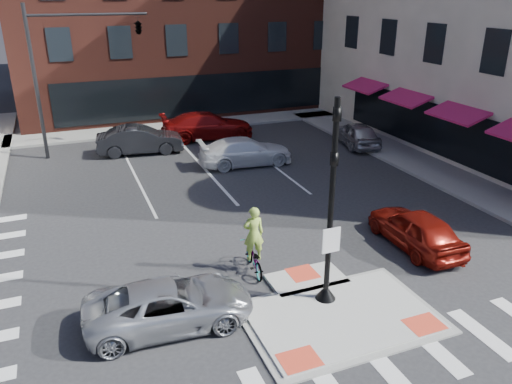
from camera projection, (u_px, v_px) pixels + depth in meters
name	position (u px, v px, depth m)	size (l,w,h in m)	color
ground	(332.00, 309.00, 14.47)	(120.00, 120.00, 0.00)	#28282B
refuge_island	(337.00, 312.00, 14.23)	(5.40, 4.65, 0.13)	gray
sidewalk_e	(415.00, 161.00, 26.75)	(3.00, 24.00, 0.15)	gray
sidewalk_n	(210.00, 123.00, 34.39)	(26.00, 3.00, 0.15)	gray
building_n	(171.00, 0.00, 40.07)	(24.40, 18.40, 15.50)	#53221A
building_far_left	(71.00, 24.00, 55.93)	(10.00, 12.00, 10.00)	slate
building_far_right	(180.00, 12.00, 61.74)	(12.00, 12.00, 12.00)	brown
signal_pole	(330.00, 230.00, 13.92)	(0.60, 0.60, 5.98)	black
mast_arm_signal	(111.00, 38.00, 26.42)	(6.10, 2.24, 8.00)	black
silver_suv	(169.00, 304.00, 13.59)	(2.12, 4.59, 1.28)	#B6B9BE
red_sedan	(416.00, 229.00, 17.73)	(1.67, 4.15, 1.41)	maroon
white_pickup	(245.00, 151.00, 26.14)	(2.01, 4.94, 1.43)	white
bg_car_dark	(140.00, 140.00, 27.92)	(1.65, 4.72, 1.56)	#232428
bg_car_silver	(356.00, 134.00, 29.33)	(1.68, 4.18, 1.42)	#B4B6BB
bg_car_red	(207.00, 126.00, 30.69)	(2.29, 5.63, 1.63)	maroon
cyclist	(254.00, 250.00, 16.13)	(0.84, 1.89, 2.29)	#3F3F44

